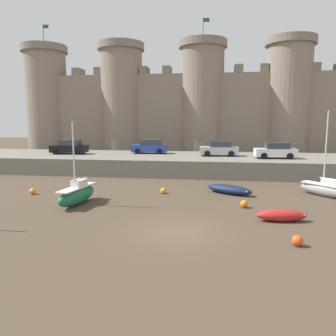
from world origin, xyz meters
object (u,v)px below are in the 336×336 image
at_px(car_quay_east, 69,147).
at_px(sailboat_foreground_centre, 326,189).
at_px(mooring_buoy_near_shore, 297,241).
at_px(mooring_buoy_mid_mud, 163,191).
at_px(rowboat_near_channel_right, 282,215).
at_px(car_quay_centre_east, 150,147).
at_px(mooring_buoy_near_channel, 244,204).
at_px(rowboat_foreground_right, 229,189).
at_px(car_quay_centre_west, 219,149).
at_px(sailboat_near_channel_left, 77,194).
at_px(car_quay_west, 276,151).
at_px(mooring_buoy_off_centre, 33,191).

bearing_deg(car_quay_east, sailboat_foreground_centre, -22.97).
relative_size(mooring_buoy_near_shore, mooring_buoy_mid_mud, 1.13).
distance_m(rowboat_near_channel_right, car_quay_centre_east, 22.22).
height_order(mooring_buoy_near_channel, car_quay_centre_east, car_quay_centre_east).
relative_size(rowboat_foreground_right, sailboat_foreground_centre, 0.60).
bearing_deg(mooring_buoy_near_channel, car_quay_centre_west, 95.49).
height_order(rowboat_foreground_right, rowboat_near_channel_right, rowboat_foreground_right).
height_order(rowboat_near_channel_right, car_quay_east, car_quay_east).
relative_size(mooring_buoy_near_shore, mooring_buoy_near_channel, 1.01).
xyz_separation_m(sailboat_near_channel_left, mooring_buoy_mid_mud, (5.29, 3.93, -0.47)).
height_order(sailboat_near_channel_left, car_quay_west, sailboat_near_channel_left).
xyz_separation_m(mooring_buoy_near_channel, mooring_buoy_mid_mud, (-5.85, 3.31, -0.03)).
distance_m(sailboat_near_channel_left, car_quay_west, 20.86).
distance_m(sailboat_foreground_centre, car_quay_west, 9.72).
distance_m(mooring_buoy_near_shore, car_quay_centre_east, 25.46).
bearing_deg(rowboat_near_channel_right, sailboat_near_channel_left, 171.22).
bearing_deg(mooring_buoy_near_channel, car_quay_centre_east, 119.94).
relative_size(mooring_buoy_near_channel, car_quay_east, 0.12).
distance_m(car_quay_east, car_quay_centre_west, 17.12).
height_order(sailboat_foreground_centre, mooring_buoy_near_shore, sailboat_foreground_centre).
xyz_separation_m(mooring_buoy_near_shore, mooring_buoy_mid_mud, (-7.65, 9.64, -0.03)).
bearing_deg(sailboat_foreground_centre, car_quay_east, 157.03).
distance_m(mooring_buoy_off_centre, car_quay_centre_east, 16.16).
bearing_deg(mooring_buoy_off_centre, sailboat_near_channel_left, -26.67).
distance_m(mooring_buoy_mid_mud, car_quay_west, 14.42).
bearing_deg(mooring_buoy_near_channel, mooring_buoy_off_centre, 173.84).
height_order(sailboat_near_channel_left, mooring_buoy_near_channel, sailboat_near_channel_left).
xyz_separation_m(mooring_buoy_mid_mud, mooring_buoy_off_centre, (-9.92, -1.61, 0.01)).
xyz_separation_m(rowboat_near_channel_right, sailboat_foreground_centre, (4.48, 6.65, 0.21)).
relative_size(rowboat_foreground_right, car_quay_centre_east, 0.91).
height_order(sailboat_near_channel_left, mooring_buoy_near_shore, sailboat_near_channel_left).
height_order(rowboat_foreground_right, mooring_buoy_mid_mud, rowboat_foreground_right).
xyz_separation_m(rowboat_near_channel_right, mooring_buoy_near_channel, (-1.84, 2.62, -0.11)).
bearing_deg(mooring_buoy_mid_mud, mooring_buoy_off_centre, -170.78).
distance_m(mooring_buoy_near_channel, car_quay_west, 14.18).
height_order(sailboat_near_channel_left, car_quay_centre_east, sailboat_near_channel_left).
bearing_deg(sailboat_near_channel_left, car_quay_west, 42.18).
bearing_deg(mooring_buoy_off_centre, mooring_buoy_near_channel, -6.16).
distance_m(sailboat_near_channel_left, rowboat_near_channel_right, 13.14).
relative_size(rowboat_near_channel_right, car_quay_centre_west, 0.70).
bearing_deg(sailboat_near_channel_left, rowboat_near_channel_right, -8.78).
bearing_deg(mooring_buoy_mid_mud, car_quay_centre_west, 69.00).
xyz_separation_m(sailboat_near_channel_left, mooring_buoy_off_centre, (-4.62, 2.32, -0.46)).
relative_size(rowboat_foreground_right, car_quay_west, 0.91).
bearing_deg(sailboat_foreground_centre, mooring_buoy_off_centre, -173.98).
relative_size(sailboat_foreground_centre, mooring_buoy_off_centre, 13.57).
height_order(car_quay_east, car_quay_west, same).
height_order(car_quay_centre_west, car_quay_centre_east, same).
relative_size(rowboat_foreground_right, mooring_buoy_near_channel, 7.59).
xyz_separation_m(sailboat_near_channel_left, car_quay_centre_west, (9.71, 15.45, 1.82)).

